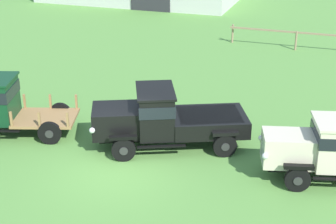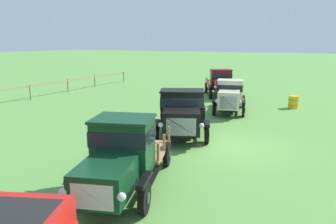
# 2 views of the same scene
# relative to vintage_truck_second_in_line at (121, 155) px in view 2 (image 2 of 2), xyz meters

# --- Properties ---
(ground_plane) EXTENTS (240.00, 240.00, 0.00)m
(ground_plane) POSITION_rel_vintage_truck_second_in_line_xyz_m (5.66, -1.23, -1.15)
(ground_plane) COLOR #5B9342
(paddock_fence) EXTENTS (16.28, 0.60, 1.11)m
(paddock_fence) POSITION_rel_vintage_truck_second_in_line_xyz_m (13.78, 15.40, -0.32)
(paddock_fence) COLOR #997F60
(paddock_fence) RESTS_ON ground
(vintage_truck_second_in_line) EXTENTS (5.61, 3.25, 2.19)m
(vintage_truck_second_in_line) POSITION_rel_vintage_truck_second_in_line_xyz_m (0.00, 0.00, 0.00)
(vintage_truck_second_in_line) COLOR black
(vintage_truck_second_in_line) RESTS_ON ground
(vintage_truck_midrow_center) EXTENTS (5.80, 3.97, 2.15)m
(vintage_truck_midrow_center) POSITION_rel_vintage_truck_second_in_line_xyz_m (6.46, 1.12, -0.07)
(vintage_truck_midrow_center) COLOR black
(vintage_truck_midrow_center) RESTS_ON ground
(vintage_truck_far_side) EXTENTS (5.02, 2.78, 2.02)m
(vintage_truck_far_side) POSITION_rel_vintage_truck_second_in_line_xyz_m (11.89, 0.49, -0.08)
(vintage_truck_far_side) COLOR black
(vintage_truck_far_side) RESTS_ON ground
(vintage_truck_back_of_row) EXTENTS (4.98, 3.64, 2.16)m
(vintage_truck_back_of_row) POSITION_rel_vintage_truck_second_in_line_xyz_m (17.37, 2.89, -0.02)
(vintage_truck_back_of_row) COLOR black
(vintage_truck_back_of_row) RESTS_ON ground
(oil_drum_beside_row) EXTENTS (0.66, 0.66, 0.82)m
(oil_drum_beside_row) POSITION_rel_vintage_truck_second_in_line_xyz_m (15.32, -2.79, -0.74)
(oil_drum_beside_row) COLOR gold
(oil_drum_beside_row) RESTS_ON ground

